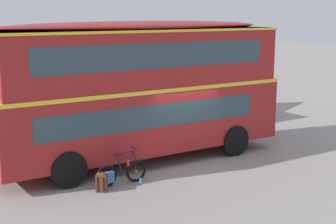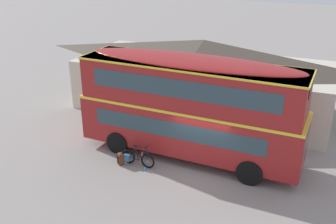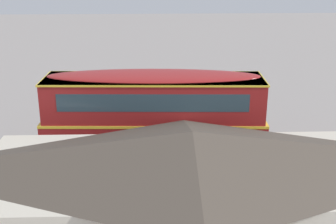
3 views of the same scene
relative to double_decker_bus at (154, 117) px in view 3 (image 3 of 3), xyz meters
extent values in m
plane|color=gray|center=(0.93, -1.01, -2.64)|extent=(120.00, 120.00, 0.00)
cylinder|color=black|center=(3.21, 1.05, -2.09)|extent=(1.11, 0.33, 1.10)
cylinder|color=black|center=(3.10, -1.33, -2.09)|extent=(1.11, 0.33, 1.10)
cylinder|color=black|center=(-3.11, 1.33, -2.09)|extent=(1.11, 0.33, 1.10)
cylinder|color=black|center=(-3.22, -1.04, -2.09)|extent=(1.11, 0.33, 1.10)
cube|color=maroon|center=(-0.01, 0.00, -1.13)|extent=(10.31, 2.96, 2.10)
cube|color=yellow|center=(-0.01, 0.00, -0.05)|extent=(10.33, 2.98, 0.12)
cube|color=maroon|center=(-0.01, 0.00, 0.93)|extent=(10.00, 2.90, 1.90)
ellipsoid|color=maroon|center=(-0.01, 0.00, 1.96)|extent=(9.79, 2.84, 0.36)
cube|color=#2D424C|center=(5.07, -0.23, -0.88)|extent=(0.15, 2.05, 0.90)
cube|color=black|center=(4.94, -0.23, 1.46)|extent=(0.12, 1.38, 0.44)
cube|color=#2D424C|center=(-0.26, -1.23, -0.83)|extent=(7.95, 0.40, 0.76)
cube|color=#2D424C|center=(-0.06, -1.21, 1.08)|extent=(8.36, 0.42, 0.80)
cube|color=#2D424C|center=(-0.15, 1.25, -0.83)|extent=(7.95, 0.40, 0.76)
cube|color=#2D424C|center=(0.05, 1.21, 1.08)|extent=(8.36, 0.42, 0.80)
cube|color=yellow|center=(-0.01, 0.00, 1.84)|extent=(10.11, 2.98, 0.08)
torus|color=black|center=(-1.33, -1.76, -2.30)|extent=(0.68, 0.12, 0.68)
torus|color=black|center=(-2.33, -1.70, -2.30)|extent=(0.68, 0.12, 0.68)
cylinder|color=#B2B2B7|center=(-1.33, -1.76, -2.30)|extent=(0.06, 0.10, 0.05)
cylinder|color=#B2B2B7|center=(-2.33, -1.70, -2.30)|extent=(0.06, 0.10, 0.05)
cylinder|color=black|center=(-1.60, -1.74, -2.01)|extent=(0.45, 0.06, 0.74)
cylinder|color=black|center=(-1.67, -1.74, -1.69)|extent=(0.57, 0.07, 0.11)
cylinder|color=black|center=(-1.88, -1.73, -2.04)|extent=(0.18, 0.05, 0.65)
cylinder|color=black|center=(-2.07, -1.72, -2.33)|extent=(0.52, 0.06, 0.09)
cylinder|color=black|center=(-2.14, -1.71, -2.01)|extent=(0.40, 0.05, 0.59)
cylinder|color=black|center=(-1.36, -1.76, -1.98)|extent=(0.09, 0.04, 0.66)
cylinder|color=black|center=(-1.39, -1.75, -1.60)|extent=(0.05, 0.46, 0.03)
ellipsoid|color=black|center=(-1.97, -1.72, -1.69)|extent=(0.27, 0.11, 0.06)
cube|color=#2D609E|center=(-2.32, -1.86, -2.28)|extent=(0.29, 0.16, 0.32)
cylinder|color=#D84C33|center=(-1.60, -1.74, -2.01)|extent=(0.07, 0.07, 0.18)
cube|color=#592D19|center=(-2.60, -1.93, -2.38)|extent=(0.38, 0.38, 0.53)
ellipsoid|color=#592D19|center=(-2.60, -1.93, -2.12)|extent=(0.37, 0.36, 0.10)
cube|color=#3E2011|center=(-2.52, -1.83, -2.46)|extent=(0.19, 0.17, 0.18)
cylinder|color=black|center=(-2.75, -1.97, -2.38)|extent=(0.05, 0.05, 0.42)
cylinder|color=black|center=(-2.63, -2.08, -2.38)|extent=(0.05, 0.05, 0.42)
cylinder|color=#338CBF|center=(-1.34, -2.03, -2.55)|extent=(0.08, 0.08, 0.19)
cylinder|color=black|center=(-1.34, -2.03, -2.44)|extent=(0.05, 0.05, 0.03)
cube|color=beige|center=(-1.23, 5.86, -1.16)|extent=(14.64, 6.15, 2.96)
pyramid|color=#4C4238|center=(-1.23, 5.86, 0.95)|extent=(15.04, 6.55, 1.27)
cube|color=#3D2319|center=(-1.26, 2.84, -1.59)|extent=(1.10, 0.05, 2.10)
cube|color=#2D424C|center=(-4.91, 2.87, -1.02)|extent=(1.10, 0.05, 0.90)
cube|color=#2D424C|center=(2.39, 2.81, -1.02)|extent=(1.10, 0.05, 0.90)
camera|label=1|loc=(-9.20, -14.38, 2.41)|focal=54.64mm
camera|label=2|loc=(5.16, -15.30, 6.43)|focal=41.47mm
camera|label=3|loc=(0.16, 19.66, 7.12)|focal=48.02mm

